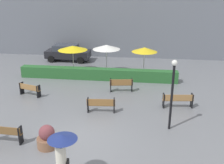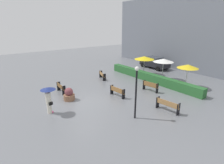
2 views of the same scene
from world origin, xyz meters
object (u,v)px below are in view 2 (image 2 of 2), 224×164
(bench_far_left, at_px, (102,75))
(patio_umbrella_yellow, at_px, (144,58))
(bench_near_left, at_px, (61,87))
(bench_mid_center, at_px, (117,91))
(planter_pot, at_px, (69,95))
(patio_umbrella_white, at_px, (163,60))
(bench_back_row, at_px, (150,86))
(parked_car, at_px, (154,62))
(patio_umbrella_yellow_far, at_px, (188,66))
(lamp_post, at_px, (136,87))
(bench_far_right, at_px, (167,105))
(pedestrian_with_umbrella, at_px, (48,96))

(bench_far_left, height_order, patio_umbrella_yellow, patio_umbrella_yellow)
(bench_near_left, xyz_separation_m, bench_mid_center, (3.78, 3.60, -0.02))
(bench_far_left, bearing_deg, planter_pot, -59.43)
(bench_near_left, relative_size, patio_umbrella_white, 0.63)
(bench_near_left, distance_m, bench_back_row, 8.31)
(bench_far_left, height_order, parked_car, parked_car)
(bench_back_row, distance_m, patio_umbrella_yellow_far, 4.14)
(bench_mid_center, distance_m, planter_pot, 4.10)
(planter_pot, relative_size, patio_umbrella_yellow_far, 0.45)
(patio_umbrella_yellow_far, xyz_separation_m, parked_car, (-7.39, 3.88, -1.36))
(bench_near_left, relative_size, bench_mid_center, 0.94)
(parked_car, bearing_deg, lamp_post, -53.96)
(bench_mid_center, height_order, patio_umbrella_yellow, patio_umbrella_yellow)
(lamp_post, distance_m, parked_car, 15.00)
(bench_near_left, distance_m, bench_far_left, 5.56)
(planter_pot, relative_size, patio_umbrella_yellow, 0.45)
(planter_pot, distance_m, patio_umbrella_yellow_far, 11.40)
(bench_mid_center, height_order, lamp_post, lamp_post)
(bench_far_right, relative_size, patio_umbrella_yellow, 0.76)
(bench_near_left, height_order, bench_far_right, same)
(bench_back_row, xyz_separation_m, patio_umbrella_white, (-1.55, 3.67, 1.72))
(pedestrian_with_umbrella, bearing_deg, bench_near_left, 147.25)
(bench_far_right, bearing_deg, parked_car, 134.88)
(patio_umbrella_white, bearing_deg, patio_umbrella_yellow, -178.25)
(bench_mid_center, height_order, parked_car, parked_car)
(bench_mid_center, relative_size, bench_far_right, 0.90)
(bench_mid_center, bearing_deg, bench_near_left, -136.38)
(pedestrian_with_umbrella, xyz_separation_m, parked_car, (-4.66, 16.46, -0.50))
(bench_far_right, height_order, lamp_post, lamp_post)
(bench_mid_center, bearing_deg, bench_far_right, 15.07)
(lamp_post, relative_size, patio_umbrella_yellow_far, 1.52)
(bench_far_left, distance_m, parked_car, 8.88)
(bench_back_row, xyz_separation_m, parked_car, (-5.92, 7.39, 0.28))
(bench_far_left, relative_size, bench_back_row, 0.98)
(pedestrian_with_umbrella, bearing_deg, patio_umbrella_yellow_far, 77.78)
(bench_back_row, relative_size, patio_umbrella_yellow, 0.67)
(bench_far_left, distance_m, bench_back_row, 6.07)
(bench_far_left, distance_m, lamp_post, 9.48)
(bench_near_left, distance_m, lamp_post, 8.00)
(bench_near_left, relative_size, planter_pot, 1.43)
(bench_far_left, relative_size, patio_umbrella_yellow, 0.65)
(bench_far_left, height_order, pedestrian_with_umbrella, pedestrian_with_umbrella)
(lamp_post, distance_m, patio_umbrella_yellow_far, 8.31)
(lamp_post, height_order, parked_car, lamp_post)
(patio_umbrella_yellow, bearing_deg, patio_umbrella_yellow_far, -0.85)
(bench_near_left, height_order, pedestrian_with_umbrella, pedestrian_with_umbrella)
(bench_mid_center, distance_m, bench_far_left, 5.36)
(pedestrian_with_umbrella, height_order, patio_umbrella_white, patio_umbrella_white)
(patio_umbrella_yellow, relative_size, patio_umbrella_white, 0.98)
(bench_back_row, relative_size, planter_pot, 1.49)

